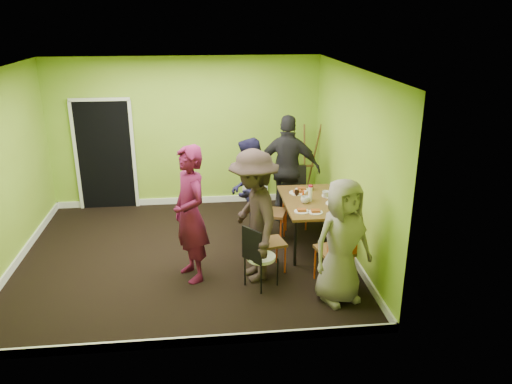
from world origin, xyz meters
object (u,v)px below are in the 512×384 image
at_px(dining_table, 312,204).
at_px(chair_left_near, 265,237).
at_px(easel, 303,164).
at_px(person_left_near, 254,216).
at_px(person_back_end, 288,169).
at_px(orange_bottle, 303,193).
at_px(chair_back_end, 294,183).
at_px(blue_bottle, 334,201).
at_px(chair_bentwood, 258,254).
at_px(person_left_far, 249,191).
at_px(person_standing, 190,214).
at_px(person_front_end, 342,242).
at_px(chair_left_far, 266,206).
at_px(thermos, 310,194).
at_px(chair_front_end, 338,246).

bearing_deg(dining_table, chair_left_near, -136.84).
relative_size(chair_left_near, easel, 0.59).
height_order(person_left_near, person_back_end, person_back_end).
distance_m(dining_table, orange_bottle, 0.27).
height_order(easel, person_left_near, person_left_near).
bearing_deg(chair_back_end, blue_bottle, 109.41).
xyz_separation_m(chair_back_end, easel, (0.35, 0.93, 0.05)).
relative_size(chair_back_end, blue_bottle, 5.53).
bearing_deg(blue_bottle, dining_table, 129.15).
height_order(chair_bentwood, person_left_far, person_left_far).
distance_m(chair_left_near, person_standing, 1.13).
xyz_separation_m(chair_left_near, blue_bottle, (1.10, 0.47, 0.32)).
bearing_deg(person_front_end, easel, 67.76).
relative_size(chair_bentwood, person_back_end, 0.47).
bearing_deg(person_left_near, chair_left_near, 123.45).
xyz_separation_m(dining_table, chair_left_far, (-0.70, 0.24, -0.11)).
bearing_deg(chair_left_near, thermos, 121.33).
height_order(person_standing, person_left_far, person_standing).
bearing_deg(blue_bottle, easel, 91.21).
xyz_separation_m(chair_left_far, person_back_end, (0.49, 0.79, 0.36)).
bearing_deg(chair_front_end, dining_table, 80.06).
height_order(chair_front_end, chair_bentwood, chair_front_end).
relative_size(thermos, blue_bottle, 1.23).
bearing_deg(orange_bottle, chair_front_end, -84.14).
xyz_separation_m(dining_table, person_left_near, (-1.02, -0.96, 0.23)).
relative_size(chair_back_end, person_front_end, 0.63).
distance_m(person_standing, person_back_end, 2.52).
relative_size(chair_left_far, blue_bottle, 5.57).
xyz_separation_m(chair_bentwood, person_back_end, (0.79, 2.27, 0.46)).
relative_size(chair_back_end, chair_front_end, 0.96).
distance_m(blue_bottle, person_back_end, 1.43).
relative_size(person_left_near, person_front_end, 1.13).
xyz_separation_m(chair_left_near, chair_back_end, (0.71, 1.68, 0.21)).
relative_size(blue_bottle, orange_bottle, 2.39).
xyz_separation_m(chair_front_end, person_standing, (-1.94, 0.47, 0.35)).
height_order(chair_front_end, thermos, chair_front_end).
bearing_deg(person_left_far, person_standing, -18.29).
xyz_separation_m(dining_table, person_back_end, (-0.21, 1.03, 0.25)).
relative_size(chair_bentwood, person_front_end, 0.54).
bearing_deg(person_left_far, easel, 161.95).
distance_m(dining_table, chair_left_near, 1.17).
xyz_separation_m(thermos, person_back_end, (-0.17, 1.05, 0.08)).
bearing_deg(dining_table, orange_bottle, 113.38).
relative_size(thermos, person_left_far, 0.14).
relative_size(orange_bottle, person_left_far, 0.05).
bearing_deg(orange_bottle, person_left_far, 176.47).
height_order(thermos, blue_bottle, thermos).
xyz_separation_m(blue_bottle, person_left_near, (-1.28, -0.64, 0.08)).
relative_size(chair_left_far, person_front_end, 0.63).
bearing_deg(chair_front_end, thermos, 82.02).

